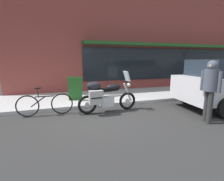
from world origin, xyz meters
name	(u,v)px	position (x,y,z in m)	size (l,w,h in m)	color
ground_plane	(107,117)	(0.00, 0.00, 0.00)	(80.00, 80.00, 0.00)	#2C2C2C
storefront_building	(214,33)	(8.76, 4.15, 3.57)	(25.53, 0.90, 7.30)	brown
touring_motorcycle	(105,95)	(0.07, 0.46, 0.60)	(2.11, 0.75, 1.39)	black
parked_bicycle	(45,104)	(-1.86, 0.73, 0.38)	(1.74, 0.48, 0.94)	black
pedestrian_walking	(210,84)	(2.61, -1.34, 1.12)	(0.46, 0.54, 1.76)	#2D2D2D
sandwich_board_sign	(75,89)	(-0.77, 2.08, 0.61)	(0.55, 0.42, 0.96)	#1E511E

